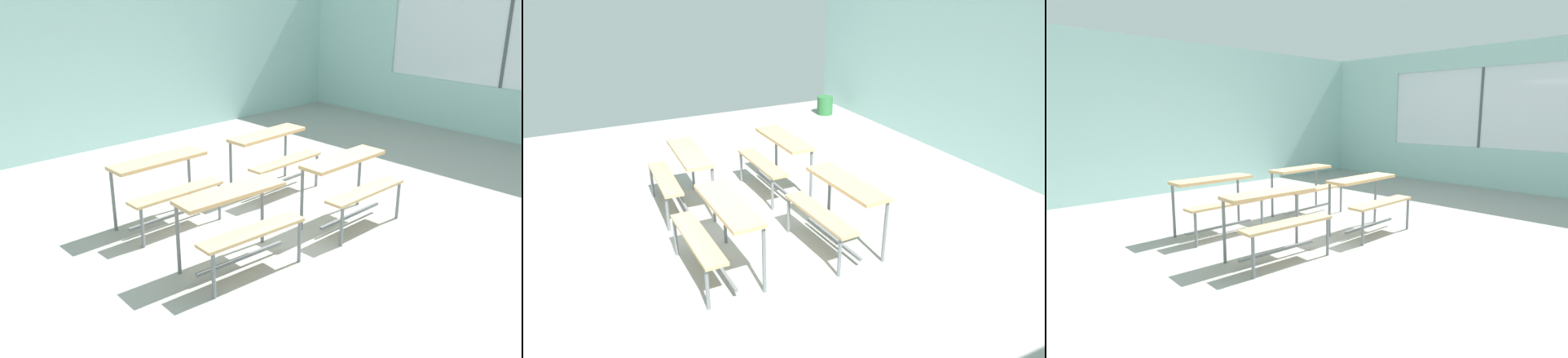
# 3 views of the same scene
# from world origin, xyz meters

# --- Properties ---
(ground) EXTENTS (10.00, 9.00, 0.05)m
(ground) POSITION_xyz_m (0.00, 0.00, -0.03)
(ground) COLOR #9E9E99
(wall_back) EXTENTS (10.00, 0.12, 3.00)m
(wall_back) POSITION_xyz_m (0.00, 4.50, 1.50)
(wall_back) COLOR #A8D1CC
(wall_back) RESTS_ON ground
(desk_bench_r0c0) EXTENTS (1.13, 0.64, 0.74)m
(desk_bench_r0c0) POSITION_xyz_m (-1.06, 0.06, 0.56)
(desk_bench_r0c0) COLOR tan
(desk_bench_r0c0) RESTS_ON ground
(desk_bench_r0c1) EXTENTS (1.11, 0.60, 0.74)m
(desk_bench_r0c1) POSITION_xyz_m (0.48, -0.02, 0.56)
(desk_bench_r0c1) COLOR tan
(desk_bench_r0c1) RESTS_ON ground
(desk_bench_r1c0) EXTENTS (1.11, 0.60, 0.74)m
(desk_bench_r1c0) POSITION_xyz_m (-1.02, 1.32, 0.56)
(desk_bench_r1c0) COLOR tan
(desk_bench_r1c0) RESTS_ON ground
(desk_bench_r1c1) EXTENTS (1.13, 0.64, 0.74)m
(desk_bench_r1c1) POSITION_xyz_m (0.56, 1.27, 0.56)
(desk_bench_r1c1) COLOR tan
(desk_bench_r1c1) RESTS_ON ground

